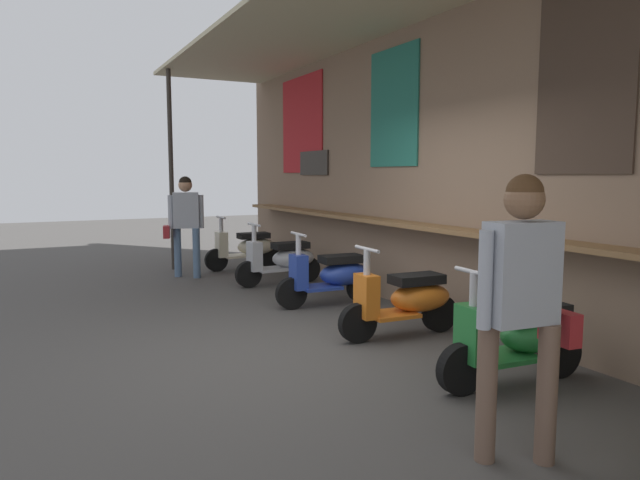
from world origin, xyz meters
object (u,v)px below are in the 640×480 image
scooter_silver (284,259)px  scooter_orange (407,300)px  scooter_blue (333,276)px  shopper_browsing (185,216)px  scooter_cream (248,248)px  scooter_green (521,337)px  shopper_with_handbag (523,289)px

scooter_silver → scooter_orange: bearing=88.9°
scooter_blue → shopper_browsing: size_ratio=0.84×
scooter_cream → shopper_browsing: 1.39m
scooter_cream → shopper_browsing: bearing=15.8°
scooter_green → shopper_browsing: (-6.08, -1.19, 0.62)m
scooter_silver → shopper_with_handbag: bearing=79.2°
scooter_blue → shopper_browsing: shopper_browsing is taller
scooter_blue → shopper_browsing: (-2.90, -1.19, 0.62)m
shopper_with_handbag → scooter_blue: bearing=-7.3°
shopper_with_handbag → shopper_browsing: size_ratio=1.02×
scooter_cream → scooter_silver: bearing=90.1°
shopper_with_handbag → shopper_browsing: 7.00m
scooter_blue → scooter_orange: (1.63, 0.00, 0.00)m
shopper_with_handbag → scooter_green: bearing=-40.9°
scooter_cream → shopper_browsing: shopper_browsing is taller
scooter_silver → scooter_orange: (3.23, -0.00, 0.00)m
scooter_silver → scooter_blue: size_ratio=1.00×
scooter_cream → scooter_orange: 4.86m
scooter_orange → scooter_silver: bearing=-87.2°
scooter_silver → scooter_blue: (1.61, -0.00, 0.00)m
scooter_blue → shopper_with_handbag: size_ratio=0.83×
scooter_cream → scooter_blue: 3.23m
shopper_with_handbag → shopper_browsing: shopper_with_handbag is taller
scooter_orange → shopper_with_handbag: size_ratio=0.83×
shopper_browsing → shopper_with_handbag: bearing=17.1°
scooter_blue → scooter_green: bearing=93.0°
scooter_silver → scooter_cream: bearing=-91.1°
scooter_cream → scooter_green: size_ratio=1.00×
scooter_silver → scooter_green: size_ratio=1.00×
scooter_blue → scooter_silver: bearing=-87.0°
scooter_cream → shopper_with_handbag: shopper_with_handbag is taller
scooter_silver → shopper_browsing: (-1.29, -1.19, 0.62)m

